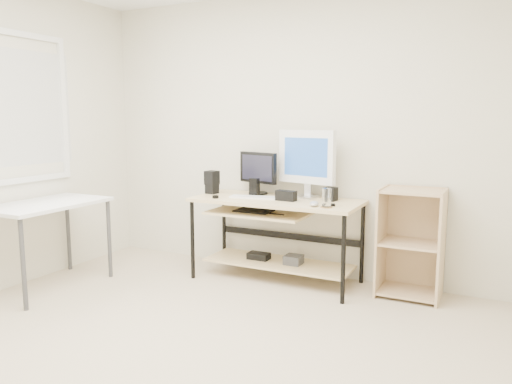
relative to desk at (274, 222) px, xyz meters
The scene contains 16 objects.
room 1.80m from the desk, 93.95° to the right, with size 4.01×4.01×2.62m.
desk is the anchor object (origin of this frame).
side_table 1.97m from the desk, 147.35° to the right, with size 0.60×1.00×0.75m.
shelf_unit 1.19m from the desk, ahead, with size 0.50×0.40×0.90m.
black_monitor 0.54m from the desk, 144.18° to the left, with size 0.43×0.18×0.40m.
white_imac 0.64m from the desk, 39.92° to the left, with size 0.57×0.18×0.61m.
keyboard 0.28m from the desk, 164.62° to the right, with size 0.46×0.13×0.02m, color white.
mouse 0.55m from the desk, 23.87° to the right, with size 0.08×0.12×0.04m, color #BBBBC0.
center_speaker 0.30m from the desk, 20.16° to the right, with size 0.18×0.08×0.09m, color black.
speaker_left 0.74m from the desk, behind, with size 0.13×0.13×0.22m.
speaker_right 0.57m from the desk, 13.93° to the left, with size 0.10×0.10×0.12m, color black.
audio_controller 0.37m from the desk, 166.47° to the left, with size 0.08×0.05×0.17m, color black.
volume_puck 0.57m from the desk, 156.43° to the right, with size 0.06×0.06×0.02m, color black.
smartphone 0.61m from the desk, ahead, with size 0.06×0.11×0.01m, color black.
coaster 0.64m from the desk, 20.70° to the right, with size 0.10×0.10×0.01m, color #A47B4A.
drinking_glass 0.67m from the desk, 20.70° to the right, with size 0.07×0.07×0.15m, color white.
Camera 1 is at (1.81, -2.33, 1.46)m, focal length 35.00 mm.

